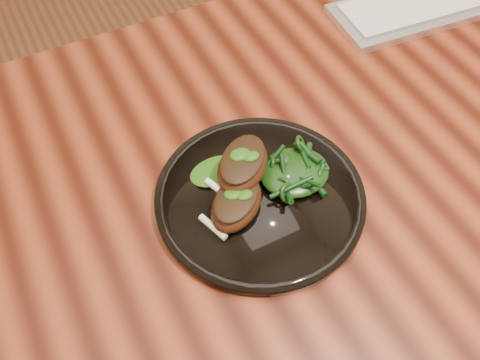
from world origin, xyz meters
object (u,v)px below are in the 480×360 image
(lamb_chop_front, at_px, (236,203))
(desk, at_px, (381,141))
(greens_heap, at_px, (295,169))
(plate, at_px, (260,197))

(lamb_chop_front, bearing_deg, desk, 13.29)
(desk, height_order, greens_heap, greens_heap)
(lamb_chop_front, height_order, greens_heap, lamb_chop_front)
(desk, height_order, lamb_chop_front, lamb_chop_front)
(plate, distance_m, greens_heap, 0.06)
(plate, bearing_deg, greens_heap, 5.19)
(desk, xyz_separation_m, greens_heap, (-0.22, -0.06, 0.12))
(lamb_chop_front, bearing_deg, plate, 14.11)
(desk, bearing_deg, lamb_chop_front, -166.71)
(desk, relative_size, lamb_chop_front, 14.06)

